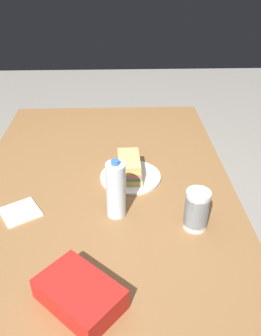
{
  "coord_description": "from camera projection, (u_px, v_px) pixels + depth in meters",
  "views": [
    {
      "loc": [
        -1.21,
        -0.07,
        1.56
      ],
      "look_at": [
        0.03,
        -0.12,
        0.77
      ],
      "focal_mm": 37.48,
      "sensor_mm": 36.0,
      "label": 1
    }
  ],
  "objects": [
    {
      "name": "ground_plane",
      "position": [
        109.0,
        295.0,
        1.85
      ],
      "size": [
        8.0,
        8.0,
        0.0
      ],
      "primitive_type": "plane",
      "color": "gray"
    },
    {
      "name": "dining_table",
      "position": [
        104.0,
        198.0,
        1.5
      ],
      "size": [
        1.61,
        1.07,
        0.72
      ],
      "color": "olive",
      "rests_on": "ground_plane"
    },
    {
      "name": "paper_plate",
      "position": [
        130.0,
        177.0,
        1.49
      ],
      "size": [
        0.26,
        0.26,
        0.01
      ],
      "primitive_type": "cylinder",
      "color": "white",
      "rests_on": "dining_table"
    },
    {
      "name": "sandwich",
      "position": [
        130.0,
        167.0,
        1.47
      ],
      "size": [
        0.18,
        0.1,
        0.08
      ],
      "color": "#DBB26B",
      "rests_on": "paper_plate"
    },
    {
      "name": "chip_bag",
      "position": [
        80.0,
        294.0,
        0.95
      ],
      "size": [
        0.27,
        0.27,
        0.07
      ],
      "primitive_type": "cube",
      "rotation": [
        0.0,
        0.0,
        0.83
      ],
      "color": "red",
      "rests_on": "dining_table"
    },
    {
      "name": "water_bottle_tall",
      "position": [
        116.0,
        190.0,
        1.24
      ],
      "size": [
        0.07,
        0.07,
        0.23
      ],
      "color": "silver",
      "rests_on": "dining_table"
    },
    {
      "name": "plastic_cup_stack",
      "position": [
        197.0,
        210.0,
        1.2
      ],
      "size": [
        0.08,
        0.08,
        0.15
      ],
      "color": "silver",
      "rests_on": "dining_table"
    },
    {
      "name": "paper_napkin",
      "position": [
        20.0,
        212.0,
        1.3
      ],
      "size": [
        0.18,
        0.18,
        0.01
      ],
      "primitive_type": "cube",
      "rotation": [
        0.0,
        0.0,
        3.71
      ],
      "color": "white",
      "rests_on": "dining_table"
    }
  ]
}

